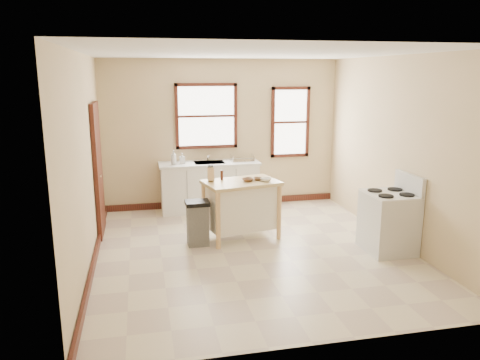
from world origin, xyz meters
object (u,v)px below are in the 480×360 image
(dish_rack, at_px, (242,158))
(knife_block, at_px, (211,175))
(bowl_c, at_px, (266,180))
(kitchen_island, at_px, (241,210))
(pepper_grinder, at_px, (222,175))
(soap_bottle_b, at_px, (182,158))
(soap_bottle_a, at_px, (174,158))
(bowl_a, at_px, (248,180))
(bowl_b, at_px, (258,179))
(gas_stove, at_px, (389,213))
(trash_bin, at_px, (198,223))

(dish_rack, height_order, knife_block, knife_block)
(knife_block, height_order, bowl_c, knife_block)
(kitchen_island, relative_size, pepper_grinder, 7.44)
(soap_bottle_b, bearing_deg, knife_block, -83.17)
(soap_bottle_a, height_order, soap_bottle_b, soap_bottle_a)
(soap_bottle_b, height_order, knife_block, soap_bottle_b)
(soap_bottle_a, distance_m, bowl_a, 1.85)
(bowl_b, height_order, gas_stove, gas_stove)
(gas_stove, bearing_deg, pepper_grinder, 152.62)
(trash_bin, height_order, gas_stove, gas_stove)
(soap_bottle_a, bearing_deg, gas_stove, -53.28)
(soap_bottle_b, xyz_separation_m, dish_rack, (1.13, 0.02, -0.04))
(kitchen_island, distance_m, bowl_a, 0.49)
(dish_rack, height_order, trash_bin, dish_rack)
(soap_bottle_a, relative_size, dish_rack, 0.61)
(pepper_grinder, height_order, gas_stove, gas_stove)
(bowl_c, relative_size, gas_stove, 0.15)
(bowl_b, bearing_deg, dish_rack, 86.60)
(bowl_a, bearing_deg, gas_stove, -27.93)
(pepper_grinder, xyz_separation_m, bowl_b, (0.55, -0.13, -0.06))
(soap_bottle_b, xyz_separation_m, trash_bin, (0.05, -1.76, -0.68))
(dish_rack, xyz_separation_m, kitchen_island, (-0.37, -1.60, -0.52))
(soap_bottle_a, xyz_separation_m, bowl_c, (1.29, -1.61, -0.11))
(soap_bottle_b, height_order, trash_bin, soap_bottle_b)
(trash_bin, bearing_deg, bowl_a, 10.60)
(soap_bottle_b, distance_m, kitchen_island, 1.85)
(soap_bottle_a, xyz_separation_m, bowl_a, (1.02, -1.54, -0.12))
(kitchen_island, height_order, bowl_c, bowl_c)
(kitchen_island, relative_size, bowl_a, 6.24)
(pepper_grinder, height_order, bowl_a, pepper_grinder)
(bowl_c, height_order, trash_bin, bowl_c)
(knife_block, xyz_separation_m, bowl_b, (0.73, -0.08, -0.08))
(soap_bottle_b, xyz_separation_m, gas_stove, (2.72, -2.59, -0.45))
(bowl_a, bearing_deg, trash_bin, -168.81)
(knife_block, bearing_deg, trash_bin, -127.18)
(kitchen_island, height_order, bowl_a, bowl_a)
(soap_bottle_b, relative_size, kitchen_island, 0.18)
(bowl_a, xyz_separation_m, trash_bin, (-0.81, -0.16, -0.59))
(kitchen_island, bearing_deg, soap_bottle_a, 109.15)
(trash_bin, bearing_deg, soap_bottle_a, 96.52)
(soap_bottle_b, bearing_deg, kitchen_island, -69.10)
(dish_rack, relative_size, knife_block, 2.16)
(gas_stove, bearing_deg, soap_bottle_a, 138.77)
(dish_rack, relative_size, bowl_c, 2.61)
(soap_bottle_a, height_order, gas_stove, soap_bottle_a)
(soap_bottle_a, distance_m, trash_bin, 1.85)
(dish_rack, bearing_deg, bowl_c, -74.10)
(soap_bottle_a, height_order, knife_block, soap_bottle_a)
(kitchen_island, bearing_deg, soap_bottle_b, 103.68)
(dish_rack, relative_size, trash_bin, 0.63)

